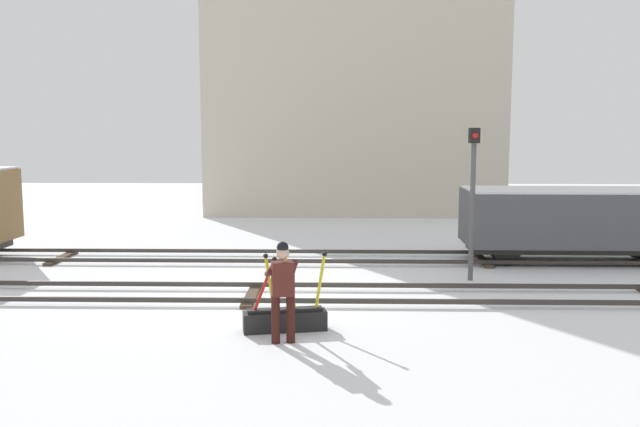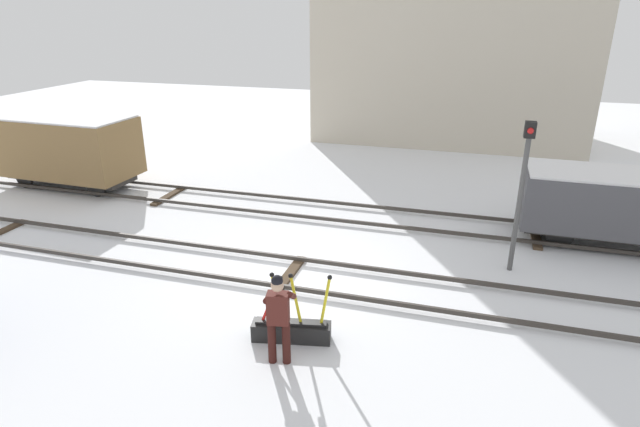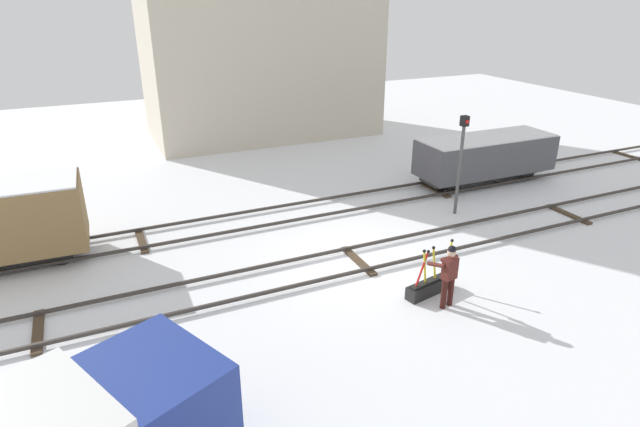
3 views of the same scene
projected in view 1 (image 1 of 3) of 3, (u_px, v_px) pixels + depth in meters
The scene contains 8 objects.
ground_plane at pixel (251, 298), 15.09m from camera, with size 60.00×60.00×0.00m, color white.
track_main_line at pixel (251, 293), 15.08m from camera, with size 44.00×1.94×0.18m.
track_siding_near at pixel (270, 256), 19.26m from camera, with size 44.00×1.94×0.18m.
switch_lever_frame at pixel (285, 317), 12.65m from camera, with size 1.56×0.65×1.44m.
rail_worker at pixel (283, 286), 11.88m from camera, with size 0.63×0.69×1.77m.
signal_post at pixel (473, 187), 16.54m from camera, with size 0.24×0.32×3.67m.
apartment_building at pixel (353, 73), 30.40m from camera, with size 12.56×6.31×12.04m.
freight_car_mid_siding at pixel (576, 219), 18.91m from camera, with size 6.05×2.12×2.01m.
Camera 1 is at (1.88, -14.70, 3.72)m, focal length 39.00 mm.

